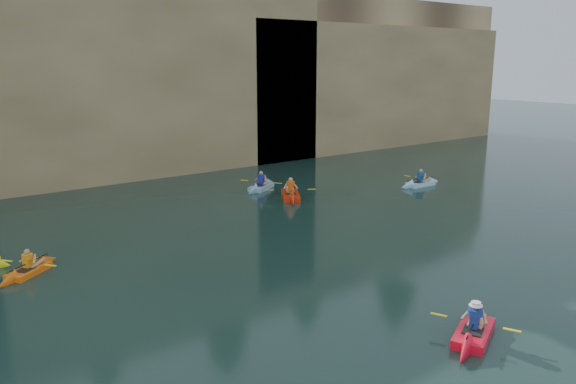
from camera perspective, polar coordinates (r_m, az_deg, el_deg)
ground at (r=16.23m, az=13.33°, el=-12.03°), size 160.00×160.00×0.00m
cliff at (r=40.86m, az=-21.02°, el=11.21°), size 70.00×16.00×12.00m
cliff_slab_center at (r=34.56m, az=-14.21°, el=10.97°), size 24.00×2.40×11.40m
cliff_slab_east at (r=46.22m, az=9.70°, el=10.68°), size 26.00×2.40×9.84m
sea_cave_center at (r=32.46m, az=-23.13°, el=2.89°), size 3.50×1.00×3.20m
sea_cave_east at (r=38.12m, az=-2.34°, el=6.32°), size 5.00×1.00×4.50m
main_kayaker at (r=15.29m, az=18.34°, el=-13.33°), size 3.23×2.03×1.19m
kayaker_orange at (r=20.41m, az=-24.83°, el=-7.20°), size 2.58×2.21×1.05m
kayaker_ltblue_near at (r=32.14m, az=13.29°, el=0.87°), size 3.03×2.35×1.19m
kayaker_red_far at (r=28.53m, az=0.26°, el=-0.28°), size 2.58×3.43×1.31m
kayaker_ltblue_mid at (r=30.50m, az=-2.74°, el=0.57°), size 3.15×2.35×1.24m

